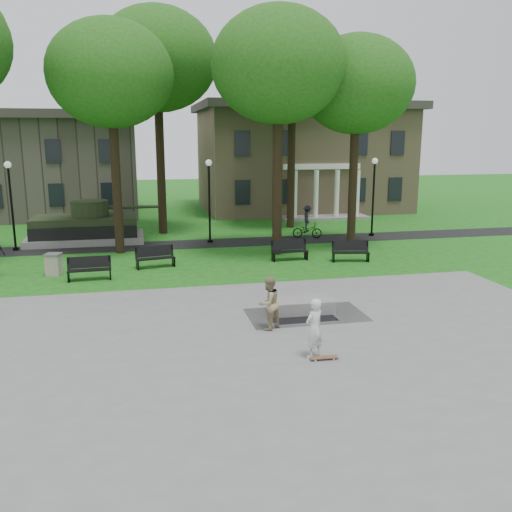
% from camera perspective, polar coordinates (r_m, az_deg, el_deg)
% --- Properties ---
extents(ground, '(120.00, 120.00, 0.00)m').
position_cam_1_polar(ground, '(19.52, -1.57, -5.41)').
color(ground, '#175313').
rests_on(ground, ground).
extents(plaza, '(22.00, 16.00, 0.02)m').
position_cam_1_polar(plaza, '(14.94, 2.06, -11.14)').
color(plaza, gray).
rests_on(plaza, ground).
extents(footpath, '(44.00, 2.60, 0.01)m').
position_cam_1_polar(footpath, '(31.03, -5.70, 1.30)').
color(footpath, black).
rests_on(footpath, ground).
extents(building_right, '(17.00, 12.00, 8.60)m').
position_cam_1_polar(building_right, '(46.27, 4.69, 10.41)').
color(building_right, '#9E8460').
rests_on(building_right, ground).
extents(building_left, '(15.00, 10.00, 7.20)m').
position_cam_1_polar(building_left, '(45.46, -22.09, 8.57)').
color(building_left, '#4C443D').
rests_on(building_left, ground).
extents(tree_1, '(6.20, 6.20, 11.63)m').
position_cam_1_polar(tree_1, '(28.93, -15.08, 17.96)').
color(tree_1, black).
rests_on(tree_1, ground).
extents(tree_2, '(6.60, 6.60, 12.16)m').
position_cam_1_polar(tree_2, '(27.83, 2.37, 19.33)').
color(tree_2, black).
rests_on(tree_2, ground).
extents(tree_3, '(6.00, 6.00, 11.19)m').
position_cam_1_polar(tree_3, '(30.12, 10.55, 17.25)').
color(tree_3, black).
rests_on(tree_3, ground).
extents(tree_4, '(7.20, 7.20, 13.50)m').
position_cam_1_polar(tree_4, '(34.57, -10.41, 19.61)').
color(tree_4, black).
rests_on(tree_4, ground).
extents(tree_5, '(6.40, 6.40, 12.44)m').
position_cam_1_polar(tree_5, '(36.33, 3.85, 18.27)').
color(tree_5, black).
rests_on(tree_5, ground).
extents(lamp_left, '(0.36, 0.36, 4.73)m').
position_cam_1_polar(lamp_left, '(31.42, -24.39, 5.53)').
color(lamp_left, black).
rests_on(lamp_left, ground).
extents(lamp_mid, '(0.36, 0.36, 4.73)m').
position_cam_1_polar(lamp_mid, '(30.97, -4.95, 6.51)').
color(lamp_mid, black).
rests_on(lamp_mid, ground).
extents(lamp_right, '(0.36, 0.36, 4.73)m').
position_cam_1_polar(lamp_right, '(33.73, 12.27, 6.76)').
color(lamp_right, black).
rests_on(lamp_right, ground).
extents(tank_monument, '(7.45, 3.40, 2.40)m').
position_cam_1_polar(tank_monument, '(32.81, -17.43, 2.91)').
color(tank_monument, gray).
rests_on(tank_monument, ground).
extents(puddle, '(2.20, 1.20, 0.00)m').
position_cam_1_polar(puddle, '(18.48, 4.89, -6.42)').
color(puddle, black).
rests_on(puddle, plaza).
extents(concrete_block, '(2.23, 1.07, 0.45)m').
position_cam_1_polar(concrete_block, '(18.94, 4.79, -5.24)').
color(concrete_block, gray).
rests_on(concrete_block, plaza).
extents(skateboard, '(0.79, 0.23, 0.07)m').
position_cam_1_polar(skateboard, '(15.19, 7.17, -10.64)').
color(skateboard, brown).
rests_on(skateboard, plaza).
extents(skateboarder, '(0.73, 0.66, 1.68)m').
position_cam_1_polar(skateboarder, '(15.05, 6.13, -7.55)').
color(skateboarder, silver).
rests_on(skateboarder, plaza).
extents(friend_watching, '(1.06, 1.00, 1.72)m').
position_cam_1_polar(friend_watching, '(17.06, 1.34, -4.97)').
color(friend_watching, '#9B8B64').
rests_on(friend_watching, plaza).
extents(cyclist, '(1.84, 1.09, 1.97)m').
position_cam_1_polar(cyclist, '(32.71, 5.42, 3.31)').
color(cyclist, black).
rests_on(cyclist, ground).
extents(park_bench_0, '(1.82, 0.59, 1.00)m').
position_cam_1_polar(park_bench_0, '(24.09, -17.13, -1.20)').
color(park_bench_0, black).
rests_on(park_bench_0, ground).
extents(park_bench_1, '(1.85, 0.86, 1.00)m').
position_cam_1_polar(park_bench_1, '(25.66, -10.54, -0.04)').
color(park_bench_1, black).
rests_on(park_bench_1, ground).
extents(park_bench_2, '(1.82, 0.59, 1.00)m').
position_cam_1_polar(park_bench_2, '(26.77, 3.53, 0.67)').
color(park_bench_2, black).
rests_on(park_bench_2, ground).
extents(park_bench_3, '(1.85, 0.84, 1.00)m').
position_cam_1_polar(park_bench_3, '(26.87, 9.87, 0.55)').
color(park_bench_3, black).
rests_on(park_bench_3, ground).
extents(trash_bin, '(0.79, 0.79, 0.96)m').
position_cam_1_polar(trash_bin, '(25.49, -20.52, -0.80)').
color(trash_bin, '#A49587').
rests_on(trash_bin, ground).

